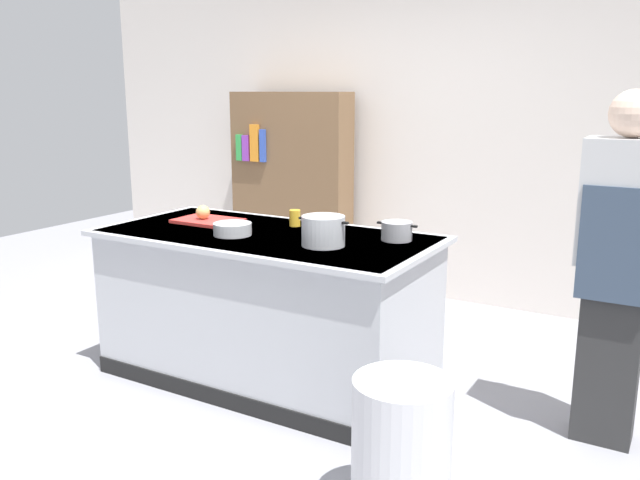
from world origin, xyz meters
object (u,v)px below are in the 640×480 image
at_px(bookshelf, 291,190).
at_px(sauce_pan, 397,231).
at_px(juice_cup, 295,218).
at_px(trash_bin, 401,451).
at_px(onion, 203,212).
at_px(person_chef, 619,263).
at_px(mixing_bowl, 232,229).
at_px(stock_pot, 323,231).

bearing_deg(bookshelf, sauce_pan, -42.73).
relative_size(juice_cup, trash_bin, 0.16).
relative_size(onion, person_chef, 0.05).
relative_size(onion, trash_bin, 0.15).
distance_m(sauce_pan, person_chef, 1.13).
height_order(trash_bin, person_chef, person_chef).
bearing_deg(bookshelf, mixing_bowl, -66.51).
distance_m(juice_cup, bookshelf, 1.84).
xyz_separation_m(stock_pot, mixing_bowl, (-0.58, -0.03, -0.05)).
bearing_deg(juice_cup, trash_bin, -42.89).
distance_m(mixing_bowl, person_chef, 2.04).
xyz_separation_m(mixing_bowl, trash_bin, (1.38, -0.73, -0.63)).
bearing_deg(sauce_pan, mixing_bowl, -157.95).
height_order(onion, bookshelf, bookshelf).
relative_size(stock_pot, sauce_pan, 1.26).
bearing_deg(onion, stock_pot, -10.16).
bearing_deg(juice_cup, onion, -161.58).
height_order(stock_pot, trash_bin, stock_pot).
height_order(onion, mixing_bowl, onion).
bearing_deg(mixing_bowl, stock_pot, 3.23).
distance_m(stock_pot, bookshelf, 2.37).
relative_size(stock_pot, bookshelf, 0.18).
xyz_separation_m(sauce_pan, person_chef, (1.13, 0.03, -0.04)).
distance_m(onion, mixing_bowl, 0.45).
bearing_deg(mixing_bowl, onion, 152.11).
distance_m(onion, stock_pot, 0.99).
bearing_deg(person_chef, mixing_bowl, 99.56).
height_order(sauce_pan, juice_cup, sauce_pan).
bearing_deg(trash_bin, sauce_pan, 115.38).
bearing_deg(person_chef, bookshelf, 60.16).
bearing_deg(person_chef, sauce_pan, 90.26).
height_order(person_chef, bookshelf, person_chef).
distance_m(mixing_bowl, trash_bin, 1.68).
relative_size(onion, juice_cup, 0.89).
height_order(juice_cup, bookshelf, bookshelf).
distance_m(sauce_pan, trash_bin, 1.36).
xyz_separation_m(stock_pot, trash_bin, (0.80, -0.76, -0.68)).
distance_m(stock_pot, trash_bin, 1.29).
height_order(juice_cup, person_chef, person_chef).
relative_size(stock_pot, juice_cup, 2.99).
relative_size(onion, stock_pot, 0.30).
relative_size(juice_cup, bookshelf, 0.06).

